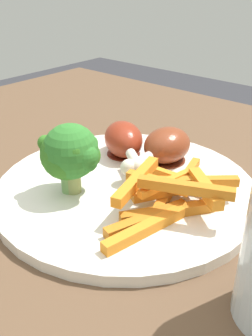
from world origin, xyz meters
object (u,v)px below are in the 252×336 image
object	(u,v)px
chicken_drumstick_far	(165,147)
broccoli_floret_middle	(69,156)
chicken_drumstick_near	(124,141)
broccoli_floret_front	(73,153)
dinner_plate	(126,188)
dining_table	(143,314)
carrot_fries_pile	(167,194)

from	to	relation	value
chicken_drumstick_far	broccoli_floret_middle	bearing A→B (deg)	74.68
chicken_drumstick_near	broccoli_floret_front	bearing A→B (deg)	99.81
dinner_plate	broccoli_floret_middle	size ratio (longest dim) A/B	4.02
broccoli_floret_middle	chicken_drumstick_near	world-z (taller)	broccoli_floret_middle
dinner_plate	dining_table	bearing A→B (deg)	141.62
dining_table	chicken_drumstick_far	bearing A→B (deg)	-61.05
chicken_drumstick_far	carrot_fries_pile	bearing A→B (deg)	127.13
broccoli_floret_front	dining_table	bearing A→B (deg)	175.16
broccoli_floret_front	chicken_drumstick_near	distance (m)	0.10
dining_table	chicken_drumstick_far	xyz separation A→B (m)	(0.07, -0.13, 0.13)
dinner_plate	chicken_drumstick_far	size ratio (longest dim) A/B	2.52
carrot_fries_pile	chicken_drumstick_far	world-z (taller)	chicken_drumstick_far
carrot_fries_pile	chicken_drumstick_near	xyz separation A→B (m)	(0.11, -0.06, 0.00)
carrot_fries_pile	broccoli_floret_middle	bearing A→B (deg)	23.52
dinner_plate	chicken_drumstick_near	size ratio (longest dim) A/B	2.61
broccoli_floret_front	broccoli_floret_middle	xyz separation A→B (m)	(0.00, 0.00, -0.00)
carrot_fries_pile	broccoli_floret_front	bearing A→B (deg)	22.84
dinner_plate	chicken_drumstick_near	xyz separation A→B (m)	(0.05, -0.05, 0.03)
carrot_fries_pile	chicken_drumstick_far	size ratio (longest dim) A/B	1.53
dinner_plate	chicken_drumstick_far	bearing A→B (deg)	-90.15
chicken_drumstick_near	chicken_drumstick_far	size ratio (longest dim) A/B	0.97
carrot_fries_pile	chicken_drumstick_near	bearing A→B (deg)	-29.35
broccoli_floret_front	carrot_fries_pile	bearing A→B (deg)	-157.16
chicken_drumstick_near	carrot_fries_pile	bearing A→B (deg)	150.65
carrot_fries_pile	chicken_drumstick_near	world-z (taller)	chicken_drumstick_near
broccoli_floret_front	carrot_fries_pile	xyz separation A→B (m)	(-0.09, -0.04, -0.03)
dinner_plate	broccoli_floret_front	size ratio (longest dim) A/B	3.77
carrot_fries_pile	dining_table	bearing A→B (deg)	101.48
chicken_drumstick_near	dining_table	bearing A→B (deg)	137.54
dining_table	carrot_fries_pile	distance (m)	0.13
chicken_drumstick_far	dining_table	bearing A→B (deg)	118.95
chicken_drumstick_near	chicken_drumstick_far	xyz separation A→B (m)	(-0.05, -0.02, -0.00)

